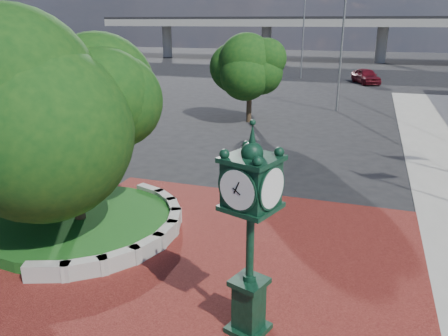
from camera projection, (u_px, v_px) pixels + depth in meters
ground at (219, 251)px, 13.47m from camera, size 200.00×200.00×0.00m
plaza at (208, 267)px, 12.57m from camera, size 12.00×12.00×0.04m
planter_wall at (141, 231)px, 14.20m from camera, size 2.96×6.77×0.54m
grass_bed at (81, 223)px, 14.91m from camera, size 6.10×6.10×0.40m
overpass at (352, 23)px, 74.38m from camera, size 90.00×12.00×7.50m
tree_planter at (70, 122)px, 13.78m from camera, size 5.20×5.20×6.33m
tree_street at (250, 75)px, 29.82m from camera, size 4.40×4.40×5.45m
post_clock at (250, 226)px, 9.14m from camera, size 1.24×1.24×4.87m
parked_car at (366, 76)px, 49.47m from camera, size 3.76×5.39×1.70m
street_lamp_near at (345, 42)px, 32.86m from camera, size 1.93×0.88×8.96m
street_lamp_far at (305, 31)px, 52.61m from camera, size 2.15×0.44×9.58m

